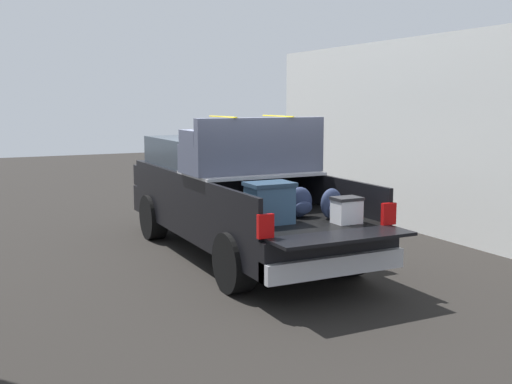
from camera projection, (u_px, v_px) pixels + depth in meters
ground_plane at (239, 255)px, 9.93m from camera, size 40.00×40.00×0.00m
pickup_truck at (230, 194)px, 10.09m from camera, size 6.05×2.06×2.23m
building_facade at (412, 135)px, 11.83m from camera, size 9.21×0.36×3.62m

